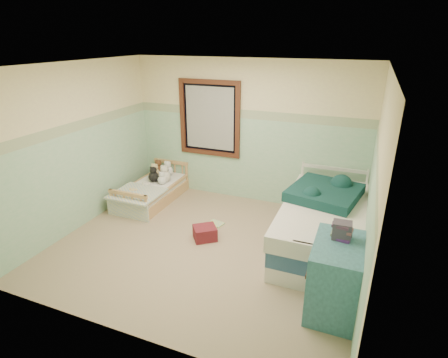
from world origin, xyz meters
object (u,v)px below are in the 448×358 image
at_px(dresser, 335,277).
at_px(plush_floor_cream, 147,195).
at_px(twin_bed_frame, 321,241).
at_px(red_pillow, 205,233).
at_px(floor_book, 216,224).
at_px(toddler_bed_frame, 153,195).
at_px(plush_floor_tan, 134,201).

bearing_deg(dresser, plush_floor_cream, 154.93).
height_order(plush_floor_cream, twin_bed_frame, plush_floor_cream).
relative_size(twin_bed_frame, red_pillow, 6.62).
bearing_deg(floor_book, twin_bed_frame, 11.92).
bearing_deg(red_pillow, toddler_bed_frame, 148.97).
distance_m(plush_floor_tan, twin_bed_frame, 3.23).
xyz_separation_m(toddler_bed_frame, floor_book, (1.43, -0.41, -0.08)).
distance_m(toddler_bed_frame, twin_bed_frame, 3.13).
relative_size(plush_floor_cream, twin_bed_frame, 0.12).
height_order(plush_floor_cream, dresser, dresser).
bearing_deg(plush_floor_tan, red_pillow, -17.52).
bearing_deg(twin_bed_frame, red_pillow, -165.89).
bearing_deg(red_pillow, floor_book, 93.20).
relative_size(dresser, red_pillow, 2.54).
relative_size(plush_floor_cream, dresser, 0.31).
bearing_deg(dresser, red_pillow, 157.34).
relative_size(plush_floor_tan, red_pillow, 0.76).
height_order(dresser, floor_book, dresser).
distance_m(plush_floor_cream, red_pillow, 1.74).
relative_size(plush_floor_tan, twin_bed_frame, 0.12).
relative_size(toddler_bed_frame, twin_bed_frame, 0.69).
bearing_deg(dresser, toddler_bed_frame, 153.57).
relative_size(twin_bed_frame, floor_book, 8.95).
height_order(red_pillow, floor_book, red_pillow).
xyz_separation_m(plush_floor_cream, plush_floor_tan, (-0.06, -0.31, -0.00)).
xyz_separation_m(plush_floor_cream, red_pillow, (1.53, -0.81, -0.03)).
bearing_deg(twin_bed_frame, dresser, -76.82).
bearing_deg(twin_bed_frame, floor_book, 177.87).
relative_size(twin_bed_frame, dresser, 2.61).
xyz_separation_m(plush_floor_tan, red_pillow, (1.60, -0.50, -0.02)).
xyz_separation_m(twin_bed_frame, red_pillow, (-1.64, -0.41, -0.01)).
distance_m(plush_floor_cream, plush_floor_tan, 0.32).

